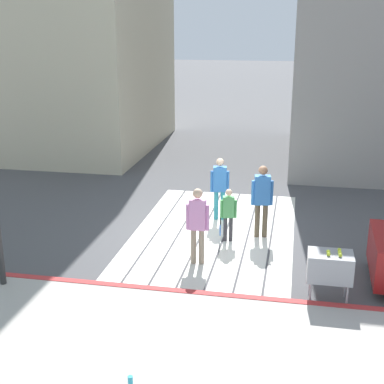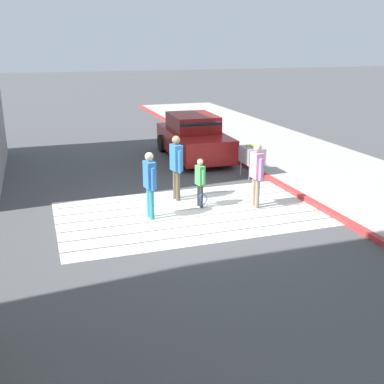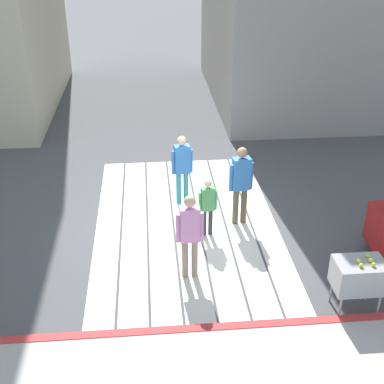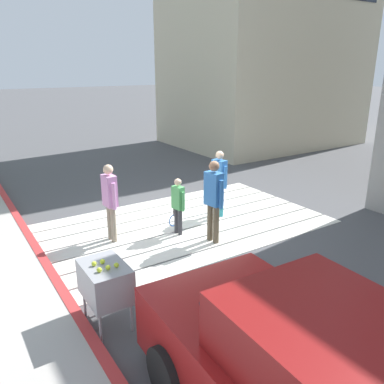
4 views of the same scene
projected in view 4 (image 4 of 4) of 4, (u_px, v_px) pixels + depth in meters
The scene contains 9 objects.
ground_plane at pixel (185, 224), 9.19m from camera, with size 120.00×120.00×0.00m, color #4C4C4F.
crosswalk_stripes at pixel (185, 224), 9.19m from camera, with size 6.40×3.80×0.01m.
curb_painted at pixel (41, 257), 7.48m from camera, with size 0.16×40.00×0.13m, color #BC3333.
building_far_north at pixel (266, 11), 17.22m from camera, with size 8.00×6.03×11.61m.
tennis_ball_cart at pixel (105, 281), 5.43m from camera, with size 0.56×0.80×1.02m.
pedestrian_adult_lead at pixel (219, 179), 9.42m from camera, with size 0.26×0.48×1.63m.
pedestrian_adult_trailing at pixel (110, 197), 8.04m from camera, with size 0.23×0.49×1.66m.
pedestrian_adult_side at pixel (214, 196), 7.97m from camera, with size 0.27×0.51×1.75m.
pedestrian_child_with_racket at pixel (178, 203), 8.44m from camera, with size 0.28×0.41×1.27m.
Camera 4 is at (-4.50, -7.22, 3.55)m, focal length 36.76 mm.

